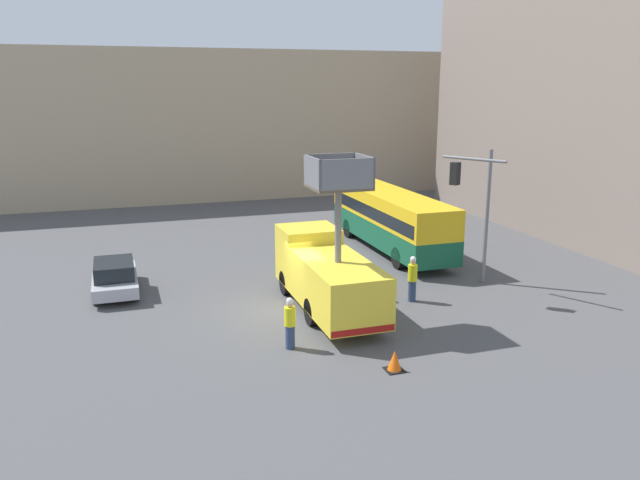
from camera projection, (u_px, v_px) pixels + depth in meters
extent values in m
plane|color=#4C4C4F|center=(287.00, 310.00, 24.60)|extent=(120.00, 120.00, 0.00)
cube|color=tan|center=(191.00, 124.00, 49.98)|extent=(44.00, 10.00, 11.19)
cube|color=yellow|center=(308.00, 255.00, 26.36)|extent=(2.35, 2.19, 2.38)
cube|color=yellow|center=(338.00, 286.00, 23.05)|extent=(2.35, 5.12, 1.86)
cube|color=red|center=(363.00, 331.00, 20.93)|extent=(2.30, 0.10, 0.24)
cylinder|color=black|center=(285.00, 283.00, 26.32)|extent=(0.30, 1.02, 1.02)
cylinder|color=black|center=(331.00, 278.00, 26.94)|extent=(0.30, 1.02, 1.02)
cylinder|color=black|center=(311.00, 312.00, 22.95)|extent=(0.30, 1.02, 1.02)
cylinder|color=black|center=(363.00, 306.00, 23.58)|extent=(0.30, 1.02, 1.02)
cylinder|color=slate|center=(338.00, 226.00, 22.50)|extent=(0.24, 0.24, 2.73)
cube|color=brown|center=(338.00, 187.00, 22.15)|extent=(2.03, 1.85, 0.10)
cube|color=slate|center=(312.00, 172.00, 21.72)|extent=(0.08, 1.85, 1.05)
cube|color=slate|center=(364.00, 170.00, 22.31)|extent=(0.08, 1.85, 1.05)
cube|color=slate|center=(330.00, 168.00, 22.83)|extent=(2.03, 0.08, 1.05)
cube|color=slate|center=(347.00, 174.00, 21.20)|extent=(2.03, 0.08, 1.05)
cube|color=#145638|center=(390.00, 231.00, 33.29)|extent=(2.45, 10.87, 1.20)
cube|color=yellow|center=(391.00, 206.00, 32.97)|extent=(2.45, 10.87, 1.46)
cube|color=black|center=(391.00, 210.00, 33.02)|extent=(2.47, 10.44, 0.64)
cylinder|color=black|center=(349.00, 228.00, 36.20)|extent=(0.30, 1.07, 1.07)
cylinder|color=black|center=(383.00, 226.00, 36.85)|extent=(0.30, 1.07, 1.07)
cylinder|color=black|center=(398.00, 258.00, 29.99)|extent=(0.30, 1.07, 1.07)
cylinder|color=black|center=(438.00, 254.00, 30.64)|extent=(0.30, 1.07, 1.07)
cylinder|color=slate|center=(487.00, 217.00, 27.33)|extent=(0.18, 0.18, 5.96)
cylinder|color=slate|center=(474.00, 159.00, 25.64)|extent=(1.53, 2.59, 0.13)
cube|color=black|center=(455.00, 174.00, 24.72)|extent=(0.44, 0.44, 0.90)
sphere|color=red|center=(455.00, 167.00, 24.65)|extent=(0.20, 0.20, 0.20)
cylinder|color=navy|center=(290.00, 337.00, 20.92)|extent=(0.32, 0.32, 0.82)
cylinder|color=yellow|center=(290.00, 316.00, 20.74)|extent=(0.38, 0.38, 0.65)
sphere|color=tan|center=(290.00, 304.00, 20.64)|extent=(0.22, 0.22, 0.22)
sphere|color=white|center=(290.00, 301.00, 20.61)|extent=(0.23, 0.23, 0.23)
cylinder|color=navy|center=(412.00, 291.00, 25.50)|extent=(0.32, 0.32, 0.87)
cylinder|color=yellow|center=(413.00, 273.00, 25.31)|extent=(0.38, 0.38, 0.69)
sphere|color=tan|center=(413.00, 262.00, 25.19)|extent=(0.24, 0.24, 0.24)
sphere|color=white|center=(413.00, 259.00, 25.17)|extent=(0.25, 0.25, 0.25)
cube|color=black|center=(394.00, 370.00, 19.38)|extent=(0.57, 0.57, 0.03)
cone|color=#F25B0F|center=(395.00, 361.00, 19.31)|extent=(0.46, 0.46, 0.66)
cube|color=#A8A8B2|center=(115.00, 281.00, 26.55)|extent=(1.81, 4.24, 0.51)
cube|color=black|center=(114.00, 269.00, 26.21)|extent=(1.59, 2.33, 0.64)
cylinder|color=black|center=(96.00, 278.00, 27.57)|extent=(0.22, 0.64, 0.64)
cylinder|color=black|center=(133.00, 275.00, 28.05)|extent=(0.22, 0.64, 0.64)
cylinder|color=black|center=(95.00, 297.00, 25.14)|extent=(0.22, 0.64, 0.64)
cylinder|color=black|center=(136.00, 293.00, 25.62)|extent=(0.22, 0.64, 0.64)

